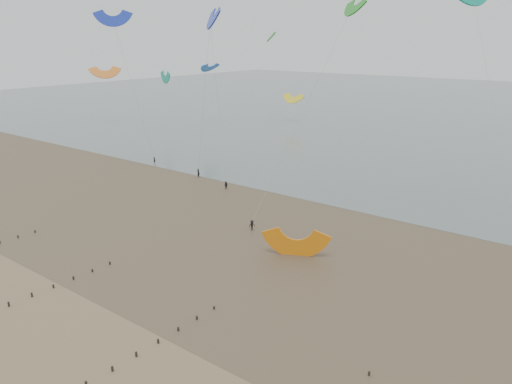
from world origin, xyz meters
TOP-DOWN VIEW (x-y plane):
  - ground at (0.00, 0.00)m, footprint 500.00×500.00m
  - sea_and_shore at (-4.08, 34.40)m, footprint 500.00×665.00m
  - kitesurfer_lead at (-34.31, 49.41)m, footprint 0.71×0.50m
  - grounded_kite at (3.28, 28.96)m, footprint 9.50×8.71m
  - kites_airborne at (-6.53, 86.87)m, footprint 237.54×108.82m

SIDE VIEW (x-z plane):
  - ground at x=0.00m, z-range 0.00..0.00m
  - grounded_kite at x=3.28m, z-range -2.11..2.11m
  - sea_and_shore at x=-4.08m, z-range -0.01..0.02m
  - kitesurfer_lead at x=-34.31m, z-range 0.00..1.84m
  - kites_airborne at x=-6.53m, z-range 1.22..39.94m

